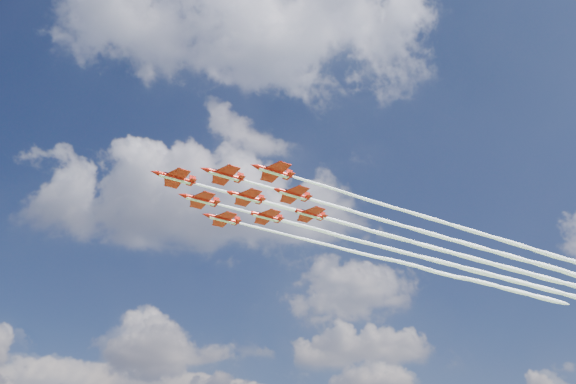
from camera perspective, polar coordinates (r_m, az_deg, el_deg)
The scene contains 9 objects.
jet_lead at distance 175.92m, azimuth 9.94°, elevation -4.31°, with size 127.28×72.87×2.98m.
jet_row2_port at distance 177.16m, azimuth 14.04°, elevation -4.04°, with size 127.28×72.87×2.98m.
jet_row2_starb at distance 187.30m, azimuth 10.88°, elevation -5.81°, with size 127.28×72.87×2.98m.
jet_row3_port at distance 179.29m, azimuth 18.06°, elevation -3.75°, with size 127.28×72.87×2.98m.
jet_row3_centre at distance 188.69m, azimuth 14.73°, elevation -5.54°, with size 127.28×72.87×2.98m.
jet_row3_starb at distance 198.84m, azimuth 11.71°, elevation -7.14°, with size 127.28×72.87×2.98m.
jet_row4_port at distance 190.92m, azimuth 18.50°, elevation -5.25°, with size 127.28×72.87×2.98m.
jet_row4_starb at distance 200.37m, azimuth 15.34°, elevation -6.87°, with size 127.28×72.87×2.98m.
jet_tail at distance 202.68m, azimuth 18.90°, elevation -6.57°, with size 127.28×72.87×2.98m.
Camera 1 is at (9.27, -133.88, 16.36)m, focal length 35.00 mm.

